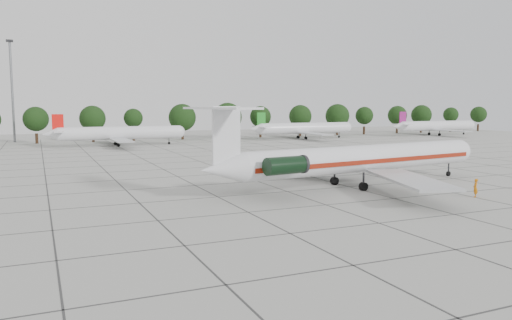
# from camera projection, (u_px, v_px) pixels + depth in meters

# --- Properties ---
(ground) EXTENTS (260.00, 260.00, 0.00)m
(ground) POSITION_uv_depth(u_px,v_px,m) (287.00, 192.00, 54.42)
(ground) COLOR #A6A59E
(ground) RESTS_ON ground
(apron_joints) EXTENTS (170.00, 170.00, 0.02)m
(apron_joints) POSITION_uv_depth(u_px,v_px,m) (237.00, 174.00, 68.06)
(apron_joints) COLOR #383838
(apron_joints) RESTS_ON ground
(main_airliner) EXTENTS (39.48, 30.86, 9.29)m
(main_airliner) POSITION_uv_depth(u_px,v_px,m) (353.00, 159.00, 56.95)
(main_airliner) COLOR silver
(main_airliner) RESTS_ON ground
(ground_crew) EXTENTS (0.82, 0.81, 1.92)m
(ground_crew) POSITION_uv_depth(u_px,v_px,m) (475.00, 188.00, 50.97)
(ground_crew) COLOR #CB6C0B
(ground_crew) RESTS_ON ground
(bg_airliner_c) EXTENTS (28.24, 27.20, 7.40)m
(bg_airliner_c) POSITION_uv_depth(u_px,v_px,m) (120.00, 133.00, 114.65)
(bg_airliner_c) COLOR silver
(bg_airliner_c) RESTS_ON ground
(bg_airliner_d) EXTENTS (28.24, 27.20, 7.40)m
(bg_airliner_d) POSITION_uv_depth(u_px,v_px,m) (305.00, 128.00, 138.72)
(bg_airliner_d) COLOR silver
(bg_airliner_d) RESTS_ON ground
(bg_airliner_e) EXTENTS (28.24, 27.20, 7.40)m
(bg_airliner_e) POSITION_uv_depth(u_px,v_px,m) (437.00, 126.00, 154.42)
(bg_airliner_e) COLOR silver
(bg_airliner_e) RESTS_ON ground
(tree_line) EXTENTS (249.86, 8.44, 10.22)m
(tree_line) POSITION_uv_depth(u_px,v_px,m) (93.00, 118.00, 126.42)
(tree_line) COLOR #332114
(tree_line) RESTS_ON ground
(floodlight_mast) EXTENTS (1.60, 1.60, 25.45)m
(floodlight_mast) POSITION_uv_depth(u_px,v_px,m) (12.00, 85.00, 124.55)
(floodlight_mast) COLOR slate
(floodlight_mast) RESTS_ON ground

